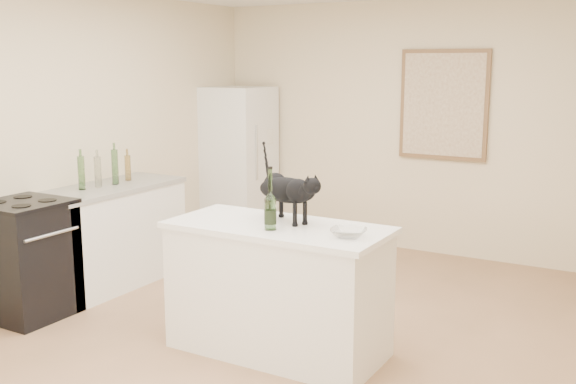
{
  "coord_description": "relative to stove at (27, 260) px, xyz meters",
  "views": [
    {
      "loc": [
        2.37,
        -4.0,
        1.97
      ],
      "look_at": [
        0.15,
        -0.15,
        1.12
      ],
      "focal_mm": 42.4,
      "sensor_mm": 36.0,
      "label": 1
    }
  ],
  "objects": [
    {
      "name": "island_top",
      "position": [
        2.05,
        0.4,
        0.43
      ],
      "size": [
        1.5,
        0.7,
        0.04
      ],
      "primitive_type": "cube",
      "color": "white",
      "rests_on": "island_base"
    },
    {
      "name": "stove",
      "position": [
        0.0,
        0.0,
        0.0
      ],
      "size": [
        0.6,
        0.6,
        0.9
      ],
      "primitive_type": "cube",
      "color": "black",
      "rests_on": "floor"
    },
    {
      "name": "glass_bowl",
      "position": [
        2.6,
        0.33,
        0.48
      ],
      "size": [
        0.28,
        0.28,
        0.06
      ],
      "primitive_type": "imported",
      "rotation": [
        0.0,
        0.0,
        0.26
      ],
      "color": "white",
      "rests_on": "island_top"
    },
    {
      "name": "black_cat",
      "position": [
        2.05,
        0.52,
        0.64
      ],
      "size": [
        0.57,
        0.38,
        0.39
      ],
      "primitive_type": null,
      "rotation": [
        0.0,
        0.0,
        -0.43
      ],
      "color": "black",
      "rests_on": "island_top"
    },
    {
      "name": "fridge",
      "position": [
        0.0,
        2.95,
        0.4
      ],
      "size": [
        0.68,
        0.68,
        1.7
      ],
      "primitive_type": "cube",
      "color": "white",
      "rests_on": "floor"
    },
    {
      "name": "wall_back",
      "position": [
        1.95,
        3.35,
        0.85
      ],
      "size": [
        4.5,
        0.0,
        4.5
      ],
      "primitive_type": "plane",
      "rotation": [
        1.57,
        0.0,
        0.0
      ],
      "color": "beige",
      "rests_on": "ground"
    },
    {
      "name": "wall_left",
      "position": [
        -0.3,
        0.6,
        0.85
      ],
      "size": [
        0.0,
        5.5,
        5.5
      ],
      "primitive_type": "plane",
      "rotation": [
        1.57,
        0.0,
        1.57
      ],
      "color": "beige",
      "rests_on": "ground"
    },
    {
      "name": "fridge_paper",
      "position": [
        0.34,
        3.06,
        0.71
      ],
      "size": [
        0.05,
        0.12,
        0.16
      ],
      "primitive_type": "cube",
      "rotation": [
        0.0,
        0.0,
        -0.37
      ],
      "color": "beige",
      "rests_on": "fridge"
    },
    {
      "name": "left_countertop",
      "position": [
        0.0,
        0.9,
        0.43
      ],
      "size": [
        0.62,
        1.44,
        0.04
      ],
      "primitive_type": "cube",
      "color": "gray",
      "rests_on": "left_cabinets"
    },
    {
      "name": "wine_bottle",
      "position": [
        2.08,
        0.26,
        0.63
      ],
      "size": [
        0.1,
        0.1,
        0.36
      ],
      "primitive_type": "cylinder",
      "rotation": [
        0.0,
        0.0,
        0.27
      ],
      "color": "#284F1F",
      "rests_on": "island_top"
    },
    {
      "name": "island_base",
      "position": [
        2.05,
        0.4,
        -0.02
      ],
      "size": [
        1.44,
        0.67,
        0.86
      ],
      "primitive_type": "cube",
      "color": "white",
      "rests_on": "floor"
    },
    {
      "name": "counter_bottle_cluster",
      "position": [
        -0.02,
        0.9,
        0.59
      ],
      "size": [
        0.12,
        0.6,
        0.31
      ],
      "color": "#1B531F",
      "rests_on": "left_countertop"
    },
    {
      "name": "artwork_canvas",
      "position": [
        2.25,
        3.3,
        1.1
      ],
      "size": [
        0.82,
        0.0,
        1.02
      ],
      "primitive_type": "cube",
      "color": "beige",
      "rests_on": "wall_back"
    },
    {
      "name": "floor",
      "position": [
        1.95,
        0.6,
        -0.45
      ],
      "size": [
        5.5,
        5.5,
        0.0
      ],
      "primitive_type": "plane",
      "color": "#AA7C5A",
      "rests_on": "ground"
    },
    {
      "name": "artwork_frame",
      "position": [
        2.25,
        3.32,
        1.1
      ],
      "size": [
        0.9,
        0.03,
        1.1
      ],
      "primitive_type": "cube",
      "color": "brown",
      "rests_on": "wall_back"
    },
    {
      "name": "left_cabinets",
      "position": [
        0.0,
        0.9,
        -0.02
      ],
      "size": [
        0.6,
        1.4,
        0.86
      ],
      "primitive_type": "cube",
      "color": "white",
      "rests_on": "floor"
    }
  ]
}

